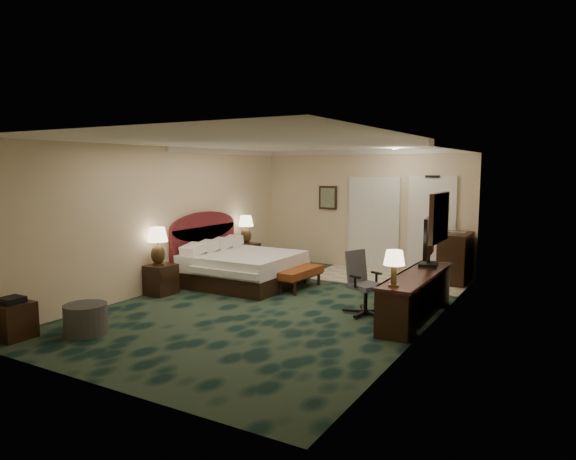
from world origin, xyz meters
The scene contains 26 objects.
floor centered at (0.00, 0.00, 0.00)m, with size 5.00×7.50×0.00m, color black.
ceiling centered at (0.00, 0.00, 2.70)m, with size 5.00×7.50×0.00m, color silver.
wall_back centered at (0.00, 3.75, 1.35)m, with size 5.00×0.00×2.70m, color beige.
wall_front centered at (0.00, -3.75, 1.35)m, with size 5.00×0.00×2.70m, color beige.
wall_left centered at (-2.50, 0.00, 1.35)m, with size 0.00×7.50×2.70m, color beige.
wall_right centered at (2.50, 0.00, 1.35)m, with size 0.00×7.50×2.70m, color beige.
crown_molding centered at (0.00, 0.00, 2.65)m, with size 5.00×7.50×0.10m, color silver, non-canonical shape.
tile_patch centered at (0.90, 2.90, 0.01)m, with size 3.20×1.70×0.01m, color #B4AB96.
headboard centered at (-2.44, 1.00, 0.70)m, with size 0.12×2.00×1.40m, color #450A15, non-canonical shape.
entry_door centered at (1.55, 3.72, 1.05)m, with size 1.02×0.06×2.18m, color silver.
closet_doors centered at (0.25, 3.71, 1.05)m, with size 1.20×0.06×2.10m, color silver.
wall_art centered at (-0.90, 3.71, 1.60)m, with size 0.45×0.06×0.55m, color #4A685E.
wall_mirror centered at (2.46, 0.60, 1.55)m, with size 0.05×0.95×0.75m, color white.
bed centered at (-1.41, 0.93, 0.32)m, with size 1.99×1.84×0.63m, color silver.
nightstand_near centered at (-2.26, -0.46, 0.27)m, with size 0.44×0.50×0.55m, color black.
nightstand_far centered at (-2.25, 2.24, 0.29)m, with size 0.47×0.54×0.59m, color black.
lamp_near centered at (-2.29, -0.49, 0.89)m, with size 0.37×0.37×0.69m, color black, non-canonical shape.
lamp_far centered at (-2.25, 2.25, 0.91)m, with size 0.34×0.34×0.64m, color black, non-canonical shape.
bed_bench centered at (-0.25, 1.16, 0.20)m, with size 0.41×1.17×0.40m, color maroon.
ottoman centered at (-1.55, -2.67, 0.21)m, with size 0.59×0.59×0.42m, color #2D2D2D.
side_table centered at (-2.24, -3.29, 0.25)m, with size 0.46×0.46×0.49m, color black.
desk centered at (2.22, 0.34, 0.35)m, with size 0.52×2.43×0.70m, color black.
tv centered at (2.19, 1.09, 1.11)m, with size 0.09×1.04×0.81m, color black.
desk_lamp centered at (2.18, -0.65, 0.95)m, with size 0.29×0.29×0.51m, color black, non-canonical shape.
desk_chair centered at (1.46, 0.18, 0.50)m, with size 0.58×0.54×1.00m, color #4B4B53, non-canonical shape.
minibar centered at (2.18, 3.20, 0.50)m, with size 0.53×0.95×1.01m, color black.
Camera 1 is at (4.35, -7.26, 2.30)m, focal length 32.00 mm.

